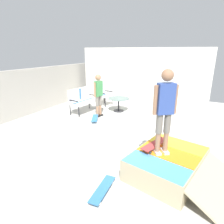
{
  "coord_description": "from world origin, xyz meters",
  "views": [
    {
      "loc": [
        -4.73,
        -2.51,
        2.52
      ],
      "look_at": [
        0.23,
        0.1,
        0.7
      ],
      "focal_mm": 30.73,
      "sensor_mm": 36.0,
      "label": 1
    }
  ],
  "objects_px": {
    "skate_ramp": "(168,164)",
    "skateboard_by_bench": "(95,118)",
    "patio_chair_near_house": "(103,92)",
    "patio_table": "(119,102)",
    "person_watching": "(98,93)",
    "skateboard_spare": "(103,189)",
    "skateboard_on_ramp": "(155,144)",
    "person_skater": "(165,107)",
    "patio_bench": "(82,98)"
  },
  "relations": [
    {
      "from": "patio_table",
      "to": "skateboard_spare",
      "type": "bearing_deg",
      "value": -157.51
    },
    {
      "from": "skateboard_spare",
      "to": "skateboard_on_ramp",
      "type": "xyz_separation_m",
      "value": [
        1.25,
        -0.59,
        0.48
      ]
    },
    {
      "from": "person_skater",
      "to": "skateboard_spare",
      "type": "height_order",
      "value": "person_skater"
    },
    {
      "from": "person_watching",
      "to": "skateboard_by_bench",
      "type": "xyz_separation_m",
      "value": [
        -0.5,
        -0.13,
        -0.87
      ]
    },
    {
      "from": "patio_table",
      "to": "patio_chair_near_house",
      "type": "bearing_deg",
      "value": 63.94
    },
    {
      "from": "patio_bench",
      "to": "patio_chair_near_house",
      "type": "relative_size",
      "value": 1.28
    },
    {
      "from": "patio_bench",
      "to": "skateboard_on_ramp",
      "type": "distance_m",
      "value": 4.58
    },
    {
      "from": "patio_chair_near_house",
      "to": "skate_ramp",
      "type": "bearing_deg",
      "value": -135.58
    },
    {
      "from": "skateboard_by_bench",
      "to": "person_skater",
      "type": "bearing_deg",
      "value": -125.03
    },
    {
      "from": "patio_bench",
      "to": "patio_table",
      "type": "distance_m",
      "value": 1.56
    },
    {
      "from": "patio_chair_near_house",
      "to": "person_watching",
      "type": "distance_m",
      "value": 1.66
    },
    {
      "from": "patio_bench",
      "to": "skateboard_by_bench",
      "type": "height_order",
      "value": "patio_bench"
    },
    {
      "from": "skateboard_on_ramp",
      "to": "person_skater",
      "type": "bearing_deg",
      "value": -129.87
    },
    {
      "from": "person_skater",
      "to": "skateboard_on_ramp",
      "type": "xyz_separation_m",
      "value": [
        0.14,
        0.17,
        -0.92
      ]
    },
    {
      "from": "patio_chair_near_house",
      "to": "skateboard_spare",
      "type": "relative_size",
      "value": 1.25
    },
    {
      "from": "person_skater",
      "to": "skateboard_spare",
      "type": "xyz_separation_m",
      "value": [
        -1.11,
        0.76,
        -1.4
      ]
    },
    {
      "from": "patio_table",
      "to": "skateboard_by_bench",
      "type": "height_order",
      "value": "patio_table"
    },
    {
      "from": "patio_chair_near_house",
      "to": "patio_table",
      "type": "distance_m",
      "value": 1.23
    },
    {
      "from": "patio_bench",
      "to": "person_watching",
      "type": "relative_size",
      "value": 0.79
    },
    {
      "from": "patio_table",
      "to": "skateboard_on_ramp",
      "type": "distance_m",
      "value": 4.21
    },
    {
      "from": "person_skater",
      "to": "person_watching",
      "type": "bearing_deg",
      "value": 50.19
    },
    {
      "from": "person_watching",
      "to": "skateboard_by_bench",
      "type": "relative_size",
      "value": 2.05
    },
    {
      "from": "patio_table",
      "to": "skateboard_spare",
      "type": "distance_m",
      "value": 5.02
    },
    {
      "from": "patio_chair_near_house",
      "to": "skateboard_on_ramp",
      "type": "relative_size",
      "value": 1.24
    },
    {
      "from": "patio_chair_near_house",
      "to": "skateboard_by_bench",
      "type": "height_order",
      "value": "patio_chair_near_house"
    },
    {
      "from": "skate_ramp",
      "to": "patio_bench",
      "type": "xyz_separation_m",
      "value": [
        2.65,
        4.15,
        0.37
      ]
    },
    {
      "from": "skate_ramp",
      "to": "patio_table",
      "type": "bearing_deg",
      "value": 39.24
    },
    {
      "from": "skate_ramp",
      "to": "person_skater",
      "type": "relative_size",
      "value": 1.27
    },
    {
      "from": "patio_bench",
      "to": "patio_chair_near_house",
      "type": "distance_m",
      "value": 1.38
    },
    {
      "from": "skateboard_by_bench",
      "to": "patio_chair_near_house",
      "type": "bearing_deg",
      "value": 22.1
    },
    {
      "from": "skate_ramp",
      "to": "person_skater",
      "type": "xyz_separation_m",
      "value": [
        -0.04,
        0.17,
        1.24
      ]
    },
    {
      "from": "patio_bench",
      "to": "person_watching",
      "type": "distance_m",
      "value": 0.95
    },
    {
      "from": "patio_bench",
      "to": "person_watching",
      "type": "xyz_separation_m",
      "value": [
        -0.11,
        -0.88,
        0.34
      ]
    },
    {
      "from": "person_watching",
      "to": "person_skater",
      "type": "xyz_separation_m",
      "value": [
        -2.58,
        -3.09,
        0.53
      ]
    },
    {
      "from": "person_watching",
      "to": "skateboard_by_bench",
      "type": "bearing_deg",
      "value": -165.53
    },
    {
      "from": "skateboard_spare",
      "to": "patio_chair_near_house",
      "type": "bearing_deg",
      "value": 30.23
    },
    {
      "from": "person_watching",
      "to": "skateboard_by_bench",
      "type": "distance_m",
      "value": 1.01
    },
    {
      "from": "patio_table",
      "to": "person_watching",
      "type": "xyz_separation_m",
      "value": [
        -0.95,
        0.42,
        0.55
      ]
    },
    {
      "from": "skate_ramp",
      "to": "skateboard_on_ramp",
      "type": "bearing_deg",
      "value": 72.84
    },
    {
      "from": "skate_ramp",
      "to": "patio_chair_near_house",
      "type": "height_order",
      "value": "patio_chair_near_house"
    },
    {
      "from": "patio_table",
      "to": "skateboard_by_bench",
      "type": "xyz_separation_m",
      "value": [
        -1.45,
        0.29,
        -0.32
      ]
    },
    {
      "from": "skate_ramp",
      "to": "skateboard_by_bench",
      "type": "distance_m",
      "value": 3.74
    },
    {
      "from": "patio_bench",
      "to": "person_watching",
      "type": "bearing_deg",
      "value": -97.23
    },
    {
      "from": "skate_ramp",
      "to": "skateboard_by_bench",
      "type": "height_order",
      "value": "skate_ramp"
    },
    {
      "from": "skate_ramp",
      "to": "skateboard_by_bench",
      "type": "xyz_separation_m",
      "value": [
        2.04,
        3.14,
        -0.16
      ]
    },
    {
      "from": "skate_ramp",
      "to": "person_skater",
      "type": "distance_m",
      "value": 1.25
    },
    {
      "from": "patio_table",
      "to": "person_watching",
      "type": "relative_size",
      "value": 0.55
    },
    {
      "from": "skateboard_spare",
      "to": "skateboard_on_ramp",
      "type": "relative_size",
      "value": 0.99
    },
    {
      "from": "skateboard_by_bench",
      "to": "skate_ramp",
      "type": "bearing_deg",
      "value": -123.06
    },
    {
      "from": "patio_bench",
      "to": "patio_table",
      "type": "height_order",
      "value": "patio_bench"
    }
  ]
}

